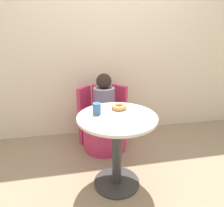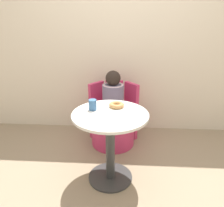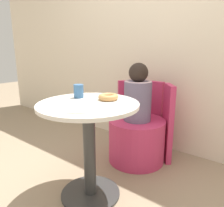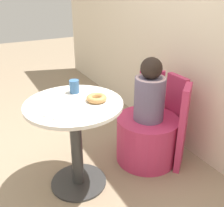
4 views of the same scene
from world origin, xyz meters
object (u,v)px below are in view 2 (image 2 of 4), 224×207
object	(u,v)px
round_table	(110,134)
donut	(117,105)
child_figure	(113,95)
tub_chair	(113,128)
cup	(93,105)

from	to	relation	value
round_table	donut	world-z (taller)	donut
child_figure	donut	size ratio (longest dim) A/B	3.70
tub_chair	cup	xyz separation A→B (m)	(-0.15, -0.59, 0.55)
tub_chair	child_figure	bearing A→B (deg)	0.00
donut	child_figure	bearing A→B (deg)	97.09
child_figure	cup	world-z (taller)	child_figure
tub_chair	cup	world-z (taller)	cup
tub_chair	child_figure	xyz separation A→B (m)	(0.00, 0.00, 0.45)
child_figure	cup	distance (m)	0.62
tub_chair	cup	bearing A→B (deg)	-104.65
round_table	donut	xyz separation A→B (m)	(0.05, 0.15, 0.24)
child_figure	tub_chair	bearing A→B (deg)	180.00
child_figure	cup	size ratio (longest dim) A/B	5.40
donut	round_table	bearing A→B (deg)	-108.54
round_table	cup	xyz separation A→B (m)	(-0.17, 0.07, 0.26)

